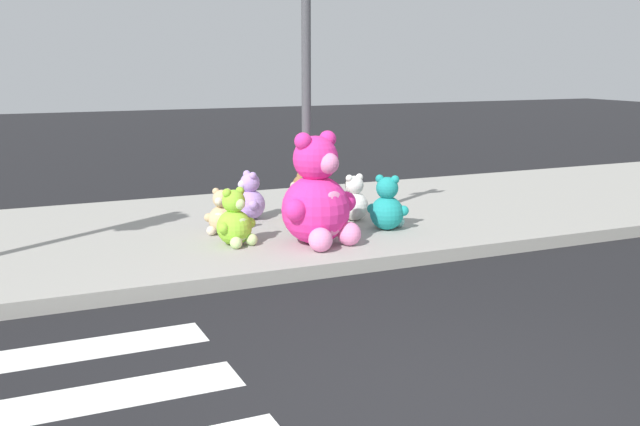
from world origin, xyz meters
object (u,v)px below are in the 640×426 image
Objects in this scene: plush_pink_large at (318,200)px; plush_white at (353,202)px; plush_teal at (387,208)px; plush_lavender at (249,200)px; plush_tan at (222,216)px; sign_pole at (306,89)px; plush_brown at (301,201)px; plush_lime at (235,222)px.

plush_pink_large is 2.10× the size of plush_white.
plush_lavender is (-1.35, 1.25, -0.02)m from plush_teal.
plush_pink_large is 2.31× the size of plush_tan.
sign_pole is 2.53× the size of plush_pink_large.
plush_teal is (1.07, 0.32, -0.24)m from plush_pink_large.
plush_teal is at bearing -42.79° from plush_lavender.
plush_lavender is at bearing 137.21° from plush_teal.
plush_brown reaches higher than plush_tan.
plush_brown is at bearing 15.80° from plush_tan.
plush_pink_large reaches higher than plush_lavender.
plush_teal is at bearing -78.48° from plush_white.
plush_tan is 2.00m from plush_teal.
sign_pole is at bearing 164.46° from plush_teal.
sign_pole is 1.33m from plush_pink_large.
plush_lavender is (0.56, 0.64, 0.03)m from plush_tan.
plush_pink_large reaches higher than plush_white.
sign_pole is at bearing -154.75° from plush_white.
plush_brown is at bearing -27.09° from plush_lavender.
plush_lavender is (-0.60, 0.31, 0.01)m from plush_brown.
plush_teal is at bearing -51.54° from plush_brown.
plush_teal reaches higher than plush_lime.
plush_teal reaches higher than plush_white.
plush_pink_large is 1.87× the size of plush_teal.
plush_teal is 0.67m from plush_white.
plush_teal is (0.75, -0.94, 0.03)m from plush_brown.
sign_pole is at bearing 14.53° from plush_lime.
plush_tan is 0.90× the size of plush_brown.
plush_lavender is at bearing 111.86° from sign_pole.
sign_pole reaches higher than plush_white.
plush_lavender is 1.05× the size of plush_white.
sign_pole reaches higher than plush_teal.
plush_brown is (0.21, 0.67, -1.45)m from sign_pole.
plush_lavender reaches higher than plush_white.
plush_teal is (1.91, -0.61, 0.05)m from plush_tan.
plush_pink_large is at bearing -79.99° from plush_lavender.
sign_pole is 4.74× the size of plush_teal.
plush_lavender is (-0.39, 0.98, -1.45)m from sign_pole.
plush_pink_large reaches higher than plush_brown.
plush_lavender is at bearing 64.69° from plush_lime.
sign_pole is 5.07× the size of plush_lavender.
plush_teal is (0.95, -0.27, -1.43)m from sign_pole.
plush_lavender reaches higher than plush_brown.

